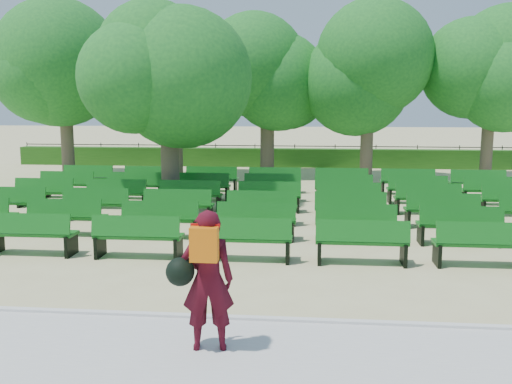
# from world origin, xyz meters

# --- Properties ---
(ground) EXTENTS (120.00, 120.00, 0.00)m
(ground) POSITION_xyz_m (0.00, 0.00, 0.00)
(ground) COLOR #C3BA81
(paving) EXTENTS (30.00, 2.20, 0.06)m
(paving) POSITION_xyz_m (0.00, -7.40, 0.03)
(paving) COLOR beige
(paving) RESTS_ON ground
(curb) EXTENTS (30.00, 0.12, 0.10)m
(curb) POSITION_xyz_m (0.00, -6.25, 0.05)
(curb) COLOR silver
(curb) RESTS_ON ground
(hedge) EXTENTS (26.00, 0.70, 0.90)m
(hedge) POSITION_xyz_m (0.00, 14.00, 0.45)
(hedge) COLOR #215315
(hedge) RESTS_ON ground
(fence) EXTENTS (26.00, 0.10, 1.02)m
(fence) POSITION_xyz_m (0.00, 14.40, 0.00)
(fence) COLOR black
(fence) RESTS_ON ground
(tree_line) EXTENTS (21.80, 6.80, 7.04)m
(tree_line) POSITION_xyz_m (0.00, 10.00, 0.00)
(tree_line) COLOR #1E7123
(tree_line) RESTS_ON ground
(bench_array) EXTENTS (1.85, 0.70, 1.15)m
(bench_array) POSITION_xyz_m (0.62, 1.46, 0.09)
(bench_array) COLOR #116318
(bench_array) RESTS_ON ground
(tree_among) EXTENTS (4.11, 4.11, 5.90)m
(tree_among) POSITION_xyz_m (-2.40, 2.67, 4.02)
(tree_among) COLOR brown
(tree_among) RESTS_ON ground
(person) EXTENTS (0.88, 0.56, 1.81)m
(person) POSITION_xyz_m (0.55, -7.30, 1.00)
(person) COLOR #400914
(person) RESTS_ON ground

